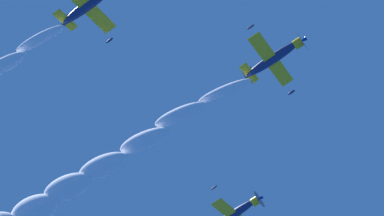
# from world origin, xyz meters

# --- Properties ---
(airplane_lead) EXTENTS (7.98, 7.40, 3.28)m
(airplane_lead) POSITION_xyz_m (-1.94, 0.85, 62.83)
(airplane_lead) COLOR navy
(airplane_left_wingman) EXTENTS (7.86, 7.40, 3.69)m
(airplane_left_wingman) POSITION_xyz_m (-18.48, -10.97, 62.09)
(airplane_left_wingman) COLOR navy
(airplane_right_wingman) EXTENTS (7.83, 7.40, 3.65)m
(airplane_right_wingman) POSITION_xyz_m (11.22, -12.94, 63.33)
(airplane_right_wingman) COLOR navy
(smoke_trail_lead) EXTENTS (5.32, 35.47, 7.89)m
(smoke_trail_lead) POSITION_xyz_m (-4.54, -25.54, 58.62)
(smoke_trail_lead) COLOR white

